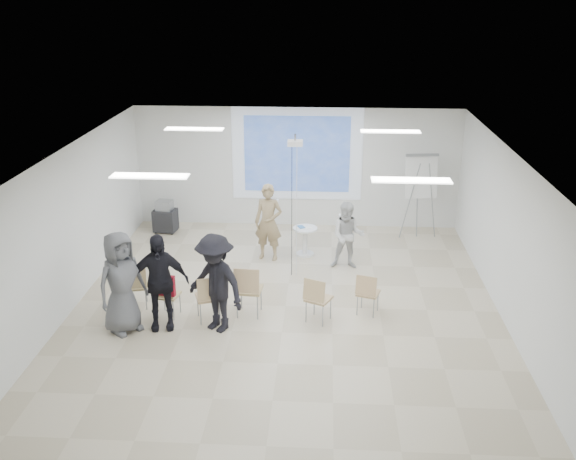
# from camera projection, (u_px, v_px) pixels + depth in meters

# --- Properties ---
(floor) EXTENTS (8.00, 9.00, 0.10)m
(floor) POSITION_uv_depth(u_px,v_px,m) (286.00, 308.00, 12.24)
(floor) COLOR beige
(floor) RESTS_ON ground
(ceiling) EXTENTS (8.00, 9.00, 0.10)m
(ceiling) POSITION_uv_depth(u_px,v_px,m) (285.00, 150.00, 11.14)
(ceiling) COLOR white
(ceiling) RESTS_ON wall_back
(wall_back) EXTENTS (8.00, 0.10, 3.00)m
(wall_back) POSITION_uv_depth(u_px,v_px,m) (297.00, 167.00, 15.94)
(wall_back) COLOR silver
(wall_back) RESTS_ON floor
(wall_left) EXTENTS (0.10, 9.00, 3.00)m
(wall_left) POSITION_uv_depth(u_px,v_px,m) (68.00, 228.00, 11.92)
(wall_left) COLOR silver
(wall_left) RESTS_ON floor
(wall_right) EXTENTS (0.10, 9.00, 3.00)m
(wall_right) POSITION_uv_depth(u_px,v_px,m) (511.00, 238.00, 11.47)
(wall_right) COLOR silver
(wall_right) RESTS_ON floor
(projection_halo) EXTENTS (3.20, 0.01, 2.30)m
(projection_halo) POSITION_uv_depth(u_px,v_px,m) (297.00, 154.00, 15.75)
(projection_halo) COLOR silver
(projection_halo) RESTS_ON wall_back
(projection_image) EXTENTS (2.60, 0.01, 1.90)m
(projection_image) POSITION_uv_depth(u_px,v_px,m) (297.00, 154.00, 15.74)
(projection_image) COLOR #2F52A1
(projection_image) RESTS_ON wall_back
(pedestal_table) EXTENTS (0.73, 0.73, 0.68)m
(pedestal_table) POSITION_uv_depth(u_px,v_px,m) (305.00, 239.00, 14.43)
(pedestal_table) COLOR white
(pedestal_table) RESTS_ON floor
(player_left) EXTENTS (0.79, 0.62, 1.95)m
(player_left) POSITION_uv_depth(u_px,v_px,m) (268.00, 217.00, 14.03)
(player_left) COLOR #A08862
(player_left) RESTS_ON floor
(player_right) EXTENTS (0.83, 0.68, 1.63)m
(player_right) POSITION_uv_depth(u_px,v_px,m) (348.00, 232.00, 13.63)
(player_right) COLOR silver
(player_right) RESTS_ON floor
(controller_left) EXTENTS (0.07, 0.14, 0.04)m
(controller_left) POSITION_uv_depth(u_px,v_px,m) (277.00, 201.00, 14.14)
(controller_left) COLOR white
(controller_left) RESTS_ON player_left
(controller_right) EXTENTS (0.05, 0.13, 0.04)m
(controller_right) POSITION_uv_depth(u_px,v_px,m) (340.00, 215.00, 13.77)
(controller_right) COLOR white
(controller_right) RESTS_ON player_right
(chair_far_left) EXTENTS (0.49, 0.52, 0.86)m
(chair_far_left) POSITION_uv_depth(u_px,v_px,m) (136.00, 284.00, 11.97)
(chair_far_left) COLOR tan
(chair_far_left) RESTS_ON floor
(chair_left_mid) EXTENTS (0.45, 0.48, 0.83)m
(chair_left_mid) POSITION_uv_depth(u_px,v_px,m) (166.00, 293.00, 11.64)
(chair_left_mid) COLOR tan
(chair_left_mid) RESTS_ON floor
(chair_left_inner) EXTENTS (0.55, 0.57, 0.91)m
(chair_left_inner) POSITION_uv_depth(u_px,v_px,m) (209.00, 295.00, 11.48)
(chair_left_inner) COLOR tan
(chair_left_inner) RESTS_ON floor
(chair_center) EXTENTS (0.50, 0.54, 1.00)m
(chair_center) POSITION_uv_depth(u_px,v_px,m) (248.00, 287.00, 11.65)
(chair_center) COLOR tan
(chair_center) RESTS_ON floor
(chair_right_inner) EXTENTS (0.56, 0.58, 0.88)m
(chair_right_inner) POSITION_uv_depth(u_px,v_px,m) (317.00, 296.00, 11.45)
(chair_right_inner) COLOR tan
(chair_right_inner) RESTS_ON floor
(chair_right_far) EXTENTS (0.49, 0.51, 0.82)m
(chair_right_far) POSITION_uv_depth(u_px,v_px,m) (367.00, 291.00, 11.74)
(chair_right_far) COLOR tan
(chair_right_far) RESTS_ON floor
(red_jacket) EXTENTS (0.41, 0.16, 0.39)m
(red_jacket) POSITION_uv_depth(u_px,v_px,m) (164.00, 285.00, 11.42)
(red_jacket) COLOR #B41627
(red_jacket) RESTS_ON chair_left_mid
(laptop) EXTENTS (0.39, 0.34, 0.03)m
(laptop) POSITION_uv_depth(u_px,v_px,m) (208.00, 295.00, 11.58)
(laptop) COLOR black
(laptop) RESTS_ON chair_left_inner
(audience_left) EXTENTS (1.29, 0.90, 2.04)m
(audience_left) POSITION_uv_depth(u_px,v_px,m) (158.00, 275.00, 11.12)
(audience_left) COLOR black
(audience_left) RESTS_ON floor
(audience_mid) EXTENTS (1.50, 1.32, 2.04)m
(audience_mid) POSITION_uv_depth(u_px,v_px,m) (215.00, 277.00, 11.05)
(audience_mid) COLOR black
(audience_mid) RESTS_ON floor
(audience_outer) EXTENTS (1.17, 1.20, 2.07)m
(audience_outer) POSITION_uv_depth(u_px,v_px,m) (121.00, 277.00, 11.02)
(audience_outer) COLOR slate
(audience_outer) RESTS_ON floor
(flipchart_easel) EXTENTS (0.89, 0.68, 2.07)m
(flipchart_easel) POSITION_uv_depth(u_px,v_px,m) (421.00, 177.00, 15.03)
(flipchart_easel) COLOR gray
(flipchart_easel) RESTS_ON floor
(av_cart) EXTENTS (0.59, 0.49, 0.81)m
(av_cart) POSITION_uv_depth(u_px,v_px,m) (165.00, 217.00, 15.82)
(av_cart) COLOR black
(av_cart) RESTS_ON floor
(ceiling_projector) EXTENTS (0.30, 0.25, 3.00)m
(ceiling_projector) POSITION_uv_depth(u_px,v_px,m) (295.00, 150.00, 12.66)
(ceiling_projector) COLOR white
(ceiling_projector) RESTS_ON ceiling
(fluor_panel_nw) EXTENTS (1.20, 0.30, 0.02)m
(fluor_panel_nw) POSITION_uv_depth(u_px,v_px,m) (194.00, 129.00, 13.15)
(fluor_panel_nw) COLOR white
(fluor_panel_nw) RESTS_ON ceiling
(fluor_panel_ne) EXTENTS (1.20, 0.30, 0.02)m
(fluor_panel_ne) POSITION_uv_depth(u_px,v_px,m) (390.00, 131.00, 12.92)
(fluor_panel_ne) COLOR white
(fluor_panel_ne) RESTS_ON ceiling
(fluor_panel_sw) EXTENTS (1.20, 0.30, 0.02)m
(fluor_panel_sw) POSITION_uv_depth(u_px,v_px,m) (150.00, 176.00, 9.88)
(fluor_panel_sw) COLOR white
(fluor_panel_sw) RESTS_ON ceiling
(fluor_panel_se) EXTENTS (1.20, 0.30, 0.02)m
(fluor_panel_se) POSITION_uv_depth(u_px,v_px,m) (411.00, 180.00, 9.66)
(fluor_panel_se) COLOR white
(fluor_panel_se) RESTS_ON ceiling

